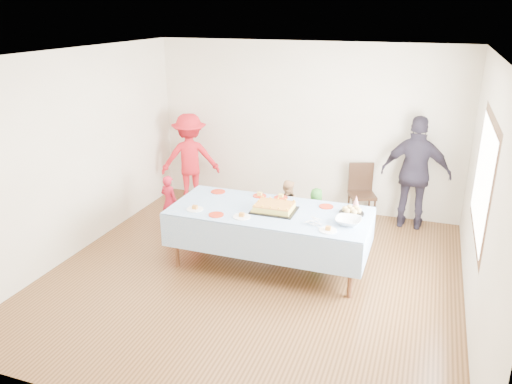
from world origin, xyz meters
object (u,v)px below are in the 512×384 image
Objects in this scene: party_table at (270,214)px; dining_chair at (361,189)px; birthday_cake at (274,207)px; adult_left at (190,158)px.

dining_chair is (0.88, 1.97, -0.23)m from party_table.
adult_left is (-2.06, 1.78, -0.06)m from birthday_cake.
dining_chair is at bearing 67.51° from birthday_cake.
birthday_cake is 0.61× the size of dining_chair.
adult_left is at bearing 138.41° from party_table.
dining_chair reaches higher than party_table.
adult_left is (-2.00, 1.78, 0.04)m from party_table.
party_table is 2.17m from dining_chair.
party_table is at bearing -135.12° from dining_chair.
birthday_cake is (0.06, -0.00, 0.10)m from party_table.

